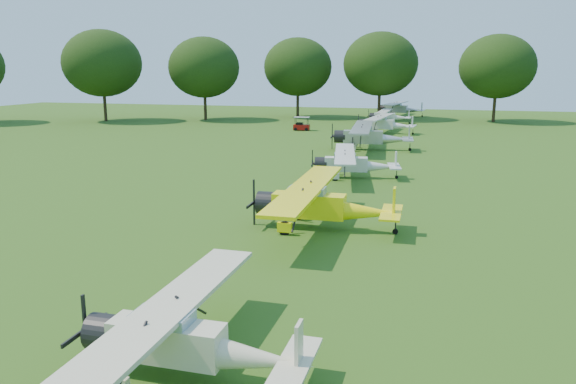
% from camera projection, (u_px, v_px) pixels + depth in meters
% --- Properties ---
extents(ground, '(160.00, 160.00, 0.00)m').
position_uv_depth(ground, '(307.00, 207.00, 31.10)').
color(ground, '#314F13').
rests_on(ground, ground).
extents(tree_belt, '(137.36, 130.27, 14.52)m').
position_uv_depth(tree_belt, '(377.00, 58.00, 28.61)').
color(tree_belt, black).
rests_on(tree_belt, ground).
extents(aircraft_1, '(6.07, 9.64, 1.91)m').
position_uv_depth(aircraft_1, '(184.00, 337.00, 13.68)').
color(aircraft_1, beige).
rests_on(aircraft_1, ground).
extents(aircraft_2, '(7.21, 11.45, 2.26)m').
position_uv_depth(aircraft_2, '(320.00, 202.00, 26.58)').
color(aircraft_2, '#FFEE0A').
rests_on(aircraft_2, ground).
extents(aircraft_3, '(6.26, 9.91, 1.95)m').
position_uv_depth(aircraft_3, '(353.00, 162.00, 39.13)').
color(aircraft_3, silver).
rests_on(aircraft_3, ground).
extents(aircraft_4, '(7.68, 12.24, 2.41)m').
position_uv_depth(aircraft_4, '(369.00, 135.00, 52.63)').
color(aircraft_4, '#B9B8BD').
rests_on(aircraft_4, ground).
extents(aircraft_5, '(6.86, 10.92, 2.15)m').
position_uv_depth(aircraft_5, '(384.00, 123.00, 66.02)').
color(aircraft_5, silver).
rests_on(aircraft_5, ground).
extents(aircraft_6, '(5.99, 9.52, 1.88)m').
position_uv_depth(aircraft_6, '(388.00, 115.00, 78.22)').
color(aircraft_6, silver).
rests_on(aircraft_6, ground).
extents(aircraft_7, '(7.46, 11.82, 2.32)m').
position_uv_depth(aircraft_7, '(400.00, 108.00, 89.77)').
color(aircraft_7, '#B9B8BD').
rests_on(aircraft_7, ground).
extents(golf_cart, '(2.05, 1.38, 1.66)m').
position_uv_depth(golf_cart, '(301.00, 126.00, 69.31)').
color(golf_cart, '#9D0E0B').
rests_on(golf_cart, ground).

